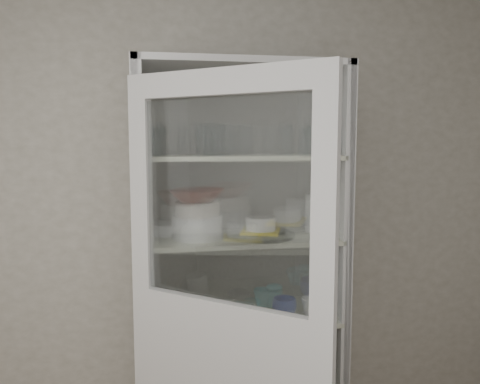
# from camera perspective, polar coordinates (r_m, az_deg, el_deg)

# --- Properties ---
(wall_back) EXTENTS (3.60, 0.02, 2.60)m
(wall_back) POSITION_cam_1_polar(r_m,az_deg,el_deg) (2.53, -5.29, -3.54)
(wall_back) COLOR gray
(wall_back) RESTS_ON ground
(pantry_cabinet) EXTENTS (1.00, 0.45, 2.10)m
(pantry_cabinet) POSITION_cam_1_polar(r_m,az_deg,el_deg) (2.49, -0.23, -12.26)
(pantry_cabinet) COLOR silver
(pantry_cabinet) RESTS_ON floor
(cupboard_door) EXTENTS (0.73, 0.59, 2.00)m
(cupboard_door) POSITION_cam_1_polar(r_m,az_deg,el_deg) (1.97, -1.97, -19.47)
(cupboard_door) COLOR silver
(cupboard_door) RESTS_ON floor
(tumbler_0) EXTENTS (0.10, 0.10, 0.15)m
(tumbler_0) POSITION_cam_1_polar(r_m,az_deg,el_deg) (2.13, -10.42, 6.39)
(tumbler_0) COLOR silver
(tumbler_0) RESTS_ON shelf_glass
(tumbler_1) EXTENTS (0.07, 0.07, 0.13)m
(tumbler_1) POSITION_cam_1_polar(r_m,az_deg,el_deg) (2.15, -9.87, 6.04)
(tumbler_1) COLOR silver
(tumbler_1) RESTS_ON shelf_glass
(tumbler_2) EXTENTS (0.08, 0.08, 0.15)m
(tumbler_2) POSITION_cam_1_polar(r_m,az_deg,el_deg) (2.17, -3.55, 6.44)
(tumbler_2) COLOR silver
(tumbler_2) RESTS_ON shelf_glass
(tumbler_3) EXTENTS (0.08, 0.08, 0.13)m
(tumbler_3) POSITION_cam_1_polar(r_m,az_deg,el_deg) (2.16, -2.66, 6.15)
(tumbler_3) COLOR silver
(tumbler_3) RESTS_ON shelf_glass
(tumbler_4) EXTENTS (0.07, 0.07, 0.13)m
(tumbler_4) POSITION_cam_1_polar(r_m,az_deg,el_deg) (2.20, 5.67, 6.12)
(tumbler_4) COLOR silver
(tumbler_4) RESTS_ON shelf_glass
(tumbler_5) EXTENTS (0.10, 0.10, 0.15)m
(tumbler_5) POSITION_cam_1_polar(r_m,az_deg,el_deg) (2.25, 10.65, 6.33)
(tumbler_5) COLOR silver
(tumbler_5) RESTS_ON shelf_glass
(tumbler_6) EXTENTS (0.07, 0.07, 0.14)m
(tumbler_6) POSITION_cam_1_polar(r_m,az_deg,el_deg) (2.27, 10.87, 6.13)
(tumbler_6) COLOR silver
(tumbler_6) RESTS_ON shelf_glass
(tumbler_7) EXTENTS (0.08, 0.08, 0.13)m
(tumbler_7) POSITION_cam_1_polar(r_m,az_deg,el_deg) (2.24, -10.36, 6.08)
(tumbler_7) COLOR silver
(tumbler_7) RESTS_ON shelf_glass
(tumbler_8) EXTENTS (0.09, 0.09, 0.14)m
(tumbler_8) POSITION_cam_1_polar(r_m,az_deg,el_deg) (2.28, -4.44, 6.31)
(tumbler_8) COLOR silver
(tumbler_8) RESTS_ON shelf_glass
(tumbler_9) EXTENTS (0.09, 0.09, 0.14)m
(tumbler_9) POSITION_cam_1_polar(r_m,az_deg,el_deg) (2.31, -1.36, 6.35)
(tumbler_9) COLOR silver
(tumbler_9) RESTS_ON shelf_glass
(tumbler_10) EXTENTS (0.10, 0.10, 0.15)m
(tumbler_10) POSITION_cam_1_polar(r_m,az_deg,el_deg) (2.28, -2.69, 6.46)
(tumbler_10) COLOR silver
(tumbler_10) RESTS_ON shelf_glass
(tumbler_11) EXTENTS (0.08, 0.08, 0.15)m
(tumbler_11) POSITION_cam_1_polar(r_m,az_deg,el_deg) (2.29, 0.63, 6.38)
(tumbler_11) COLOR silver
(tumbler_11) RESTS_ON shelf_glass
(goblet_0) EXTENTS (0.07, 0.07, 0.17)m
(goblet_0) POSITION_cam_1_polar(r_m,az_deg,el_deg) (2.35, -9.77, 6.51)
(goblet_0) COLOR silver
(goblet_0) RESTS_ON shelf_glass
(goblet_1) EXTENTS (0.07, 0.07, 0.17)m
(goblet_1) POSITION_cam_1_polar(r_m,az_deg,el_deg) (2.38, -2.47, 6.62)
(goblet_1) COLOR silver
(goblet_1) RESTS_ON shelf_glass
(goblet_2) EXTENTS (0.08, 0.08, 0.18)m
(goblet_2) POSITION_cam_1_polar(r_m,az_deg,el_deg) (2.44, 5.48, 6.76)
(goblet_2) COLOR silver
(goblet_2) RESTS_ON shelf_glass
(goblet_3) EXTENTS (0.07, 0.07, 0.16)m
(goblet_3) POSITION_cam_1_polar(r_m,az_deg,el_deg) (2.49, 8.42, 6.43)
(goblet_3) COLOR silver
(goblet_3) RESTS_ON shelf_glass
(plate_stack_front) EXTENTS (0.24, 0.24, 0.11)m
(plate_stack_front) POSITION_cam_1_polar(r_m,az_deg,el_deg) (2.27, -5.18, -4.23)
(plate_stack_front) COLOR white
(plate_stack_front) RESTS_ON shelf_plates
(plate_stack_back) EXTENTS (0.23, 0.23, 0.06)m
(plate_stack_back) POSITION_cam_1_polar(r_m,az_deg,el_deg) (2.41, -8.33, -4.33)
(plate_stack_back) COLOR white
(plate_stack_back) RESTS_ON shelf_plates
(cream_bowl) EXTENTS (0.24, 0.24, 0.07)m
(cream_bowl) POSITION_cam_1_polar(r_m,az_deg,el_deg) (2.26, -5.20, -2.00)
(cream_bowl) COLOR silver
(cream_bowl) RESTS_ON plate_stack_front
(terracotta_bowl) EXTENTS (0.32, 0.32, 0.06)m
(terracotta_bowl) POSITION_cam_1_polar(r_m,az_deg,el_deg) (2.25, -5.21, -0.41)
(terracotta_bowl) COLOR #5C2517
(terracotta_bowl) RESTS_ON cream_bowl
(glass_platter) EXTENTS (0.40, 0.40, 0.02)m
(glass_platter) POSITION_cam_1_polar(r_m,az_deg,el_deg) (2.32, 2.53, -5.18)
(glass_platter) COLOR silver
(glass_platter) RESTS_ON shelf_plates
(yellow_trivet) EXTENTS (0.23, 0.23, 0.01)m
(yellow_trivet) POSITION_cam_1_polar(r_m,az_deg,el_deg) (2.31, 2.53, -4.79)
(yellow_trivet) COLOR yellow
(yellow_trivet) RESTS_ON glass_platter
(white_ramekin) EXTENTS (0.18, 0.18, 0.06)m
(white_ramekin) POSITION_cam_1_polar(r_m,az_deg,el_deg) (2.31, 2.54, -3.84)
(white_ramekin) COLOR white
(white_ramekin) RESTS_ON yellow_trivet
(grey_bowl_stack) EXTENTS (0.13, 0.13, 0.20)m
(grey_bowl_stack) POSITION_cam_1_polar(r_m,az_deg,el_deg) (2.44, 9.49, -2.52)
(grey_bowl_stack) COLOR silver
(grey_bowl_stack) RESTS_ON shelf_plates
(mug_blue) EXTENTS (0.14, 0.14, 0.09)m
(mug_blue) POSITION_cam_1_polar(r_m,az_deg,el_deg) (2.40, 5.43, -13.82)
(mug_blue) COLOR navy
(mug_blue) RESTS_ON shelf_mugs
(mug_teal) EXTENTS (0.13, 0.13, 0.09)m
(mug_teal) POSITION_cam_1_polar(r_m,az_deg,el_deg) (2.53, 2.78, -12.75)
(mug_teal) COLOR teal
(mug_teal) RESTS_ON shelf_mugs
(mug_white) EXTENTS (0.11, 0.11, 0.09)m
(mug_white) POSITION_cam_1_polar(r_m,az_deg,el_deg) (2.43, 8.56, -13.62)
(mug_white) COLOR white
(mug_white) RESTS_ON shelf_mugs
(teal_jar) EXTENTS (0.09, 0.09, 0.10)m
(teal_jar) POSITION_cam_1_polar(r_m,az_deg,el_deg) (2.53, 4.22, -12.61)
(teal_jar) COLOR teal
(teal_jar) RESTS_ON shelf_mugs
(measuring_cups) EXTENTS (0.10, 0.10, 0.04)m
(measuring_cups) POSITION_cam_1_polar(r_m,az_deg,el_deg) (2.37, -4.49, -14.74)
(measuring_cups) COLOR silver
(measuring_cups) RESTS_ON shelf_mugs
(white_canister) EXTENTS (0.11, 0.11, 0.12)m
(white_canister) POSITION_cam_1_polar(r_m,az_deg,el_deg) (2.42, -9.96, -13.33)
(white_canister) COLOR white
(white_canister) RESTS_ON shelf_mugs
(tin_box) EXTENTS (0.19, 0.13, 0.06)m
(tin_box) POSITION_cam_1_polar(r_m,az_deg,el_deg) (2.62, 0.70, -22.04)
(tin_box) COLOR #99999A
(tin_box) RESTS_ON shelf_bot
(tumbler_12) EXTENTS (0.07, 0.07, 0.13)m
(tumbler_12) POSITION_cam_1_polar(r_m,az_deg,el_deg) (2.24, 7.99, 6.13)
(tumbler_12) COLOR silver
(tumbler_12) RESTS_ON shelf_glass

